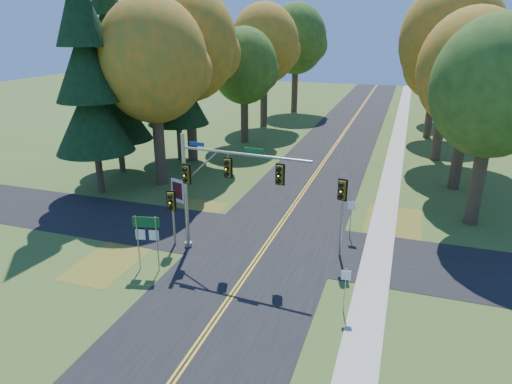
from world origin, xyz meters
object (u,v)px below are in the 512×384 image
(traffic_mast, at_px, (214,181))
(east_signal_pole, at_px, (342,199))
(route_sign_cluster, at_px, (147,232))
(info_kiosk, at_px, (178,191))

(traffic_mast, xyz_separation_m, east_signal_pole, (6.56, 1.66, -0.83))
(route_sign_cluster, bearing_deg, info_kiosk, 96.44)
(east_signal_pole, distance_m, route_sign_cluster, 10.22)
(traffic_mast, bearing_deg, info_kiosk, 135.93)
(east_signal_pole, height_order, route_sign_cluster, east_signal_pole)
(route_sign_cluster, bearing_deg, east_signal_pole, 13.74)
(route_sign_cluster, xyz_separation_m, info_kiosk, (-3.06, 9.07, -1.29))
(traffic_mast, relative_size, info_kiosk, 4.29)
(traffic_mast, relative_size, east_signal_pole, 1.61)
(east_signal_pole, bearing_deg, traffic_mast, -154.03)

